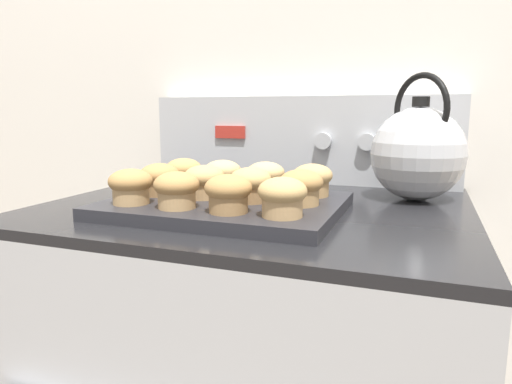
{
  "coord_description": "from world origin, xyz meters",
  "views": [
    {
      "loc": [
        0.3,
        -0.48,
        1.09
      ],
      "look_at": [
        0.03,
        0.25,
        0.95
      ],
      "focal_mm": 32.0,
      "sensor_mm": 36.0,
      "label": 1
    }
  ],
  "objects_px": {
    "muffin_pan": "(226,206)",
    "muffin_r1_c2": "(250,184)",
    "muffin_r0_c2": "(228,193)",
    "muffin_r2_c3": "(312,179)",
    "muffin_r1_c1": "(204,181)",
    "muffin_r1_c3": "(301,187)",
    "tea_kettle": "(417,152)",
    "muffin_r0_c0": "(131,186)",
    "muffin_r2_c2": "(265,177)",
    "muffin_r2_c1": "(223,174)",
    "muffin_r1_c0": "(160,179)",
    "muffin_r0_c1": "(177,189)",
    "muffin_r0_c3": "(282,196)",
    "muffin_r2_c0": "(184,172)"
  },
  "relations": [
    {
      "from": "muffin_r1_c2",
      "to": "muffin_r1_c0",
      "type": "bearing_deg",
      "value": 179.91
    },
    {
      "from": "muffin_r2_c3",
      "to": "tea_kettle",
      "type": "relative_size",
      "value": 0.29
    },
    {
      "from": "muffin_r2_c1",
      "to": "muffin_r2_c2",
      "type": "distance_m",
      "value": 0.09
    },
    {
      "from": "muffin_r1_c2",
      "to": "muffin_r2_c1",
      "type": "distance_m",
      "value": 0.13
    },
    {
      "from": "muffin_pan",
      "to": "muffin_r1_c2",
      "type": "height_order",
      "value": "muffin_r1_c2"
    },
    {
      "from": "muffin_r0_c1",
      "to": "muffin_r1_c0",
      "type": "relative_size",
      "value": 1.0
    },
    {
      "from": "muffin_pan",
      "to": "muffin_r1_c1",
      "type": "relative_size",
      "value": 5.46
    },
    {
      "from": "muffin_r1_c1",
      "to": "muffin_r1_c3",
      "type": "xyz_separation_m",
      "value": [
        0.18,
        0.0,
        0.0
      ]
    },
    {
      "from": "muffin_r0_c1",
      "to": "muffin_r2_c3",
      "type": "bearing_deg",
      "value": 45.23
    },
    {
      "from": "muffin_r0_c3",
      "to": "muffin_r2_c3",
      "type": "relative_size",
      "value": 1.0
    },
    {
      "from": "muffin_r1_c2",
      "to": "tea_kettle",
      "type": "height_order",
      "value": "tea_kettle"
    },
    {
      "from": "muffin_r0_c3",
      "to": "muffin_r2_c3",
      "type": "height_order",
      "value": "same"
    },
    {
      "from": "muffin_r0_c3",
      "to": "muffin_r1_c0",
      "type": "distance_m",
      "value": 0.28
    },
    {
      "from": "muffin_r2_c3",
      "to": "tea_kettle",
      "type": "xyz_separation_m",
      "value": [
        0.18,
        0.15,
        0.04
      ]
    },
    {
      "from": "muffin_r2_c2",
      "to": "muffin_r1_c0",
      "type": "bearing_deg",
      "value": -152.23
    },
    {
      "from": "muffin_r0_c2",
      "to": "muffin_r1_c3",
      "type": "distance_m",
      "value": 0.13
    },
    {
      "from": "muffin_r0_c2",
      "to": "muffin_r2_c3",
      "type": "xyz_separation_m",
      "value": [
        0.09,
        0.18,
        0.0
      ]
    },
    {
      "from": "muffin_r0_c1",
      "to": "muffin_r0_c3",
      "type": "distance_m",
      "value": 0.18
    },
    {
      "from": "muffin_pan",
      "to": "tea_kettle",
      "type": "distance_m",
      "value": 0.41
    },
    {
      "from": "muffin_r1_c2",
      "to": "tea_kettle",
      "type": "distance_m",
      "value": 0.36
    },
    {
      "from": "muffin_r1_c0",
      "to": "muffin_r0_c3",
      "type": "bearing_deg",
      "value": -18.62
    },
    {
      "from": "muffin_pan",
      "to": "muffin_r2_c3",
      "type": "relative_size",
      "value": 5.46
    },
    {
      "from": "muffin_r1_c0",
      "to": "tea_kettle",
      "type": "xyz_separation_m",
      "value": [
        0.45,
        0.24,
        0.04
      ]
    },
    {
      "from": "muffin_r0_c0",
      "to": "tea_kettle",
      "type": "relative_size",
      "value": 0.29
    },
    {
      "from": "muffin_r0_c0",
      "to": "muffin_r1_c2",
      "type": "bearing_deg",
      "value": 25.36
    },
    {
      "from": "muffin_r0_c2",
      "to": "muffin_r0_c3",
      "type": "xyz_separation_m",
      "value": [
        0.09,
        0.0,
        0.0
      ]
    },
    {
      "from": "muffin_r0_c2",
      "to": "muffin_r2_c3",
      "type": "height_order",
      "value": "same"
    },
    {
      "from": "muffin_r1_c1",
      "to": "muffin_r1_c2",
      "type": "bearing_deg",
      "value": -1.66
    },
    {
      "from": "muffin_r1_c0",
      "to": "muffin_r1_c2",
      "type": "bearing_deg",
      "value": -0.09
    },
    {
      "from": "muffin_r1_c2",
      "to": "muffin_r0_c0",
      "type": "bearing_deg",
      "value": -154.64
    },
    {
      "from": "muffin_r1_c1",
      "to": "muffin_r2_c1",
      "type": "distance_m",
      "value": 0.09
    },
    {
      "from": "muffin_r0_c3",
      "to": "muffin_r1_c0",
      "type": "relative_size",
      "value": 1.0
    },
    {
      "from": "muffin_pan",
      "to": "muffin_r2_c3",
      "type": "xyz_separation_m",
      "value": [
        0.14,
        0.09,
        0.04
      ]
    },
    {
      "from": "muffin_r0_c0",
      "to": "muffin_r2_c3",
      "type": "distance_m",
      "value": 0.33
    },
    {
      "from": "muffin_r1_c1",
      "to": "muffin_r2_c3",
      "type": "height_order",
      "value": "same"
    },
    {
      "from": "muffin_r0_c2",
      "to": "tea_kettle",
      "type": "distance_m",
      "value": 0.43
    },
    {
      "from": "muffin_r1_c3",
      "to": "muffin_r2_c3",
      "type": "bearing_deg",
      "value": 90.87
    },
    {
      "from": "muffin_r0_c1",
      "to": "muffin_r0_c2",
      "type": "bearing_deg",
      "value": -0.42
    },
    {
      "from": "muffin_r0_c1",
      "to": "muffin_r2_c2",
      "type": "height_order",
      "value": "same"
    },
    {
      "from": "muffin_r0_c0",
      "to": "muffin_r2_c3",
      "type": "bearing_deg",
      "value": 33.35
    },
    {
      "from": "muffin_r1_c0",
      "to": "muffin_r2_c3",
      "type": "height_order",
      "value": "same"
    },
    {
      "from": "muffin_r0_c1",
      "to": "muffin_r1_c1",
      "type": "relative_size",
      "value": 1.0
    },
    {
      "from": "tea_kettle",
      "to": "muffin_r1_c2",
      "type": "bearing_deg",
      "value": -138.12
    },
    {
      "from": "muffin_r0_c3",
      "to": "muffin_r1_c2",
      "type": "distance_m",
      "value": 0.13
    },
    {
      "from": "muffin_r2_c0",
      "to": "muffin_r2_c2",
      "type": "bearing_deg",
      "value": -0.87
    },
    {
      "from": "muffin_r0_c3",
      "to": "muffin_r2_c1",
      "type": "distance_m",
      "value": 0.26
    },
    {
      "from": "muffin_r0_c0",
      "to": "muffin_r2_c2",
      "type": "distance_m",
      "value": 0.26
    },
    {
      "from": "muffin_pan",
      "to": "muffin_r2_c3",
      "type": "distance_m",
      "value": 0.17
    },
    {
      "from": "muffin_r1_c2",
      "to": "muffin_r1_c3",
      "type": "relative_size",
      "value": 1.0
    },
    {
      "from": "tea_kettle",
      "to": "muffin_r0_c1",
      "type": "bearing_deg",
      "value": -137.48
    }
  ]
}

